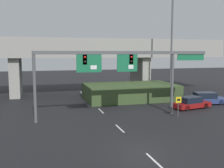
# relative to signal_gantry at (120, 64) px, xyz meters

# --- Properties ---
(ground_plane) EXTENTS (160.00, 160.00, 0.00)m
(ground_plane) POSITION_rel_signal_gantry_xyz_m (-1.17, -8.80, -5.31)
(ground_plane) COLOR black
(lane_markings) EXTENTS (0.14, 30.06, 0.01)m
(lane_markings) POSITION_rel_signal_gantry_xyz_m (-1.17, 3.14, -5.30)
(lane_markings) COLOR silver
(lane_markings) RESTS_ON ground
(signal_gantry) EXTENTS (17.55, 0.44, 6.52)m
(signal_gantry) POSITION_rel_signal_gantry_xyz_m (0.00, 0.00, 0.00)
(signal_gantry) COLOR #515456
(signal_gantry) RESTS_ON ground
(speed_limit_sign) EXTENTS (0.60, 0.11, 2.12)m
(speed_limit_sign) POSITION_rel_signal_gantry_xyz_m (5.49, -1.68, -3.92)
(speed_limit_sign) COLOR #4C4C4C
(speed_limit_sign) RESTS_ON ground
(highway_light_pole_near) EXTENTS (0.70, 0.36, 13.93)m
(highway_light_pole_near) POSITION_rel_signal_gantry_xyz_m (9.29, 7.07, 2.04)
(highway_light_pole_near) COLOR #515456
(highway_light_pole_near) RESTS_ON ground
(overpass_bridge) EXTENTS (45.88, 7.56, 8.45)m
(overpass_bridge) POSITION_rel_signal_gantry_xyz_m (-1.17, 16.42, 0.85)
(overpass_bridge) COLOR gray
(overpass_bridge) RESTS_ON ground
(grass_embankment) EXTENTS (12.12, 7.27, 2.08)m
(grass_embankment) POSITION_rel_signal_gantry_xyz_m (4.31, 9.21, -4.27)
(grass_embankment) COLOR #384C28
(grass_embankment) RESTS_ON ground
(parked_sedan_near_right) EXTENTS (4.77, 2.63, 1.36)m
(parked_sedan_near_right) POSITION_rel_signal_gantry_xyz_m (9.08, 1.72, -4.67)
(parked_sedan_near_right) COLOR maroon
(parked_sedan_near_right) RESTS_ON ground
(parked_sedan_mid_right) EXTENTS (5.01, 2.61, 1.47)m
(parked_sedan_mid_right) POSITION_rel_signal_gantry_xyz_m (12.29, 3.51, -4.63)
(parked_sedan_mid_right) COLOR navy
(parked_sedan_mid_right) RESTS_ON ground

